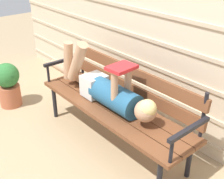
% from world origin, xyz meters
% --- Properties ---
extents(ground_plane, '(12.00, 12.00, 0.00)m').
position_xyz_m(ground_plane, '(0.00, 0.00, 0.00)').
color(ground_plane, tan).
extents(house_siding, '(5.43, 0.08, 2.44)m').
position_xyz_m(house_siding, '(0.00, 0.70, 1.22)').
color(house_siding, beige).
rests_on(house_siding, ground).
extents(park_bench, '(1.79, 0.50, 0.82)m').
position_xyz_m(park_bench, '(-0.00, 0.19, 0.46)').
color(park_bench, brown).
rests_on(park_bench, ground).
extents(reclining_person, '(1.73, 0.26, 0.56)m').
position_xyz_m(reclining_person, '(-0.10, 0.12, 0.57)').
color(reclining_person, '#23567A').
extents(potted_plant, '(0.29, 0.29, 0.55)m').
position_xyz_m(potted_plant, '(-1.38, -0.35, 0.29)').
color(potted_plant, '#AD5B3D').
rests_on(potted_plant, ground).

